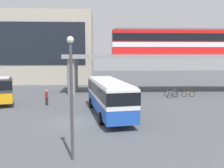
{
  "coord_description": "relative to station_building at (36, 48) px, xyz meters",
  "views": [
    {
      "loc": [
        2.05,
        -19.63,
        5.5
      ],
      "look_at": [
        3.39,
        8.38,
        2.2
      ],
      "focal_mm": 38.3,
      "sensor_mm": 36.0,
      "label": 1
    }
  ],
  "objects": [
    {
      "name": "bicycle_green",
      "position": [
        22.89,
        -20.6,
        -6.74
      ],
      "size": [
        1.69,
        0.71,
        1.04
      ],
      "color": "black",
      "rests_on": "ground_plane"
    },
    {
      "name": "bicycle_red",
      "position": [
        13.25,
        -18.59,
        -6.74
      ],
      "size": [
        1.68,
        0.73,
        1.04
      ],
      "color": "black",
      "rests_on": "ground_plane"
    },
    {
      "name": "pedestrian_at_kerb",
      "position": [
        7.39,
        -24.5,
        -6.29
      ],
      "size": [
        0.4,
        0.47,
        1.73
      ],
      "color": "#26262D",
      "rests_on": "ground_plane"
    },
    {
      "name": "bicycle_orange",
      "position": [
        25.3,
        -19.66,
        -6.74
      ],
      "size": [
        1.78,
        0.27,
        1.04
      ],
      "color": "black",
      "rests_on": "ground_plane"
    },
    {
      "name": "pedestrian_waiting_near_stop",
      "position": [
        17.39,
        -20.43,
        -6.28
      ],
      "size": [
        0.32,
        0.41,
        1.74
      ],
      "color": "maroon",
      "rests_on": "ground_plane"
    },
    {
      "name": "train",
      "position": [
        24.33,
        -15.07,
        0.57
      ],
      "size": [
        18.33,
        2.96,
        3.84
      ],
      "color": "red",
      "rests_on": "elevated_platform"
    },
    {
      "name": "station_building",
      "position": [
        0.0,
        0.0,
        0.0
      ],
      "size": [
        23.52,
        11.0,
        14.2
      ],
      "color": "#B2A899",
      "rests_on": "ground_plane"
    },
    {
      "name": "bicycle_silver",
      "position": [
        23.04,
        -19.3,
        -6.74
      ],
      "size": [
        1.79,
        0.22,
        1.04
      ],
      "color": "black",
      "rests_on": "ground_plane"
    },
    {
      "name": "elevated_platform",
      "position": [
        23.44,
        -15.07,
        -2.23
      ],
      "size": [
        30.74,
        5.88,
        5.71
      ],
      "color": "gray",
      "rests_on": "ground_plane"
    },
    {
      "name": "bus_main",
      "position": [
        14.18,
        -29.12,
        -5.11
      ],
      "size": [
        4.31,
        11.31,
        3.22
      ],
      "color": "#1E4CB2",
      "rests_on": "ground_plane"
    },
    {
      "name": "lamp_post",
      "position": [
        11.93,
        -38.88,
        -3.29
      ],
      "size": [
        0.36,
        0.36,
        6.49
      ],
      "color": "#3F3F44",
      "rests_on": "ground_plane"
    },
    {
      "name": "ground_plane",
      "position": [
        11.4,
        -21.51,
        -7.1
      ],
      "size": [
        120.0,
        120.0,
        0.0
      ],
      "primitive_type": "plane",
      "color": "#47494F"
    }
  ]
}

